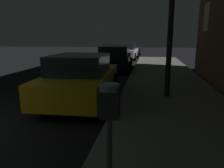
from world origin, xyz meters
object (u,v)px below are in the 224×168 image
object	(u,v)px
parking_meter	(109,119)
car_black	(115,58)
car_yellow_cab	(81,78)
car_blue	(132,48)
car_white	(127,51)

from	to	relation	value
parking_meter	car_black	distance (m)	10.84
car_yellow_cab	car_blue	xyz separation A→B (m)	(-0.00, 18.60, 0.01)
car_black	car_white	xyz separation A→B (m)	(-0.00, 6.65, -0.00)
car_yellow_cab	car_blue	size ratio (longest dim) A/B	0.88
car_yellow_cab	car_black	xyz separation A→B (m)	(0.00, 6.39, 0.02)
parking_meter	car_yellow_cab	distance (m)	4.65
parking_meter	car_white	bearing A→B (deg)	95.53
car_black	car_blue	xyz separation A→B (m)	(-0.00, 12.21, -0.01)
parking_meter	car_white	xyz separation A→B (m)	(-1.68, 17.35, -0.47)
car_blue	car_black	bearing A→B (deg)	-89.99
car_yellow_cab	parking_meter	bearing A→B (deg)	-68.72
car_white	car_black	bearing A→B (deg)	-89.97
parking_meter	car_yellow_cab	world-z (taller)	parking_meter
car_yellow_cab	car_white	world-z (taller)	same
car_black	car_white	distance (m)	6.65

